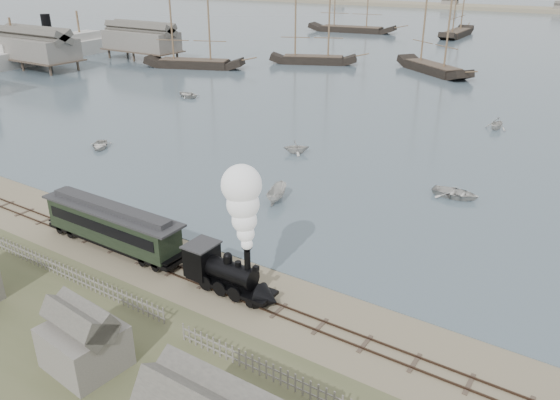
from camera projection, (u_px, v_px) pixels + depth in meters
The scene contains 21 objects.
ground at pixel (203, 263), 40.21m from camera, with size 600.00×600.00×0.00m, color gray.
harbor_water at pixel (560, 33), 170.40m from camera, with size 600.00×336.00×0.06m, color #4C5E6D.
rail_track at pixel (185, 274), 38.67m from camera, with size 120.00×1.80×0.16m.
picket_fence_west at pixel (66, 279), 38.12m from camera, with size 19.00×0.10×1.20m, color slate, non-canonical shape.
picket_fence_east at pixel (293, 391), 28.19m from camera, with size 15.00×0.10×1.20m, color slate, non-canonical shape.
shed_mid at pixel (88, 365), 30.02m from camera, with size 4.00×3.50×3.60m, color slate, non-canonical shape.
western_wharf at pixel (40, 52), 107.43m from camera, with size 36.00×56.00×8.00m, color slate, non-canonical shape.
locomotive at pixel (238, 242), 34.58m from camera, with size 7.05×2.63×8.79m.
passenger_coach at pixel (112, 224), 41.49m from camera, with size 13.13×2.53×3.19m.
beached_dinghy at pixel (98, 214), 46.99m from camera, with size 4.30×3.07×0.89m, color beige.
steamship at pixel (48, 37), 122.20m from camera, with size 44.58×7.43×9.75m, color beige, non-canonical shape.
rowboat_0 at pixel (100, 145), 64.60m from camera, with size 3.64×2.60×0.75m, color beige.
rowboat_1 at pixel (296, 147), 62.64m from camera, with size 2.94×2.53×1.55m, color beige.
rowboat_2 at pixel (276, 194), 50.20m from camera, with size 3.58×1.35×1.38m, color beige.
rowboat_3 at pixel (455, 193), 51.04m from camera, with size 4.28×3.06×0.89m, color beige.
rowboat_6 at pixel (187, 94), 89.14m from camera, with size 4.15×2.96×0.86m, color beige.
rowboat_7 at pixel (497, 123), 71.67m from camera, with size 3.14×2.71×1.65m, color beige.
schooner_0 at pixel (191, 18), 109.73m from camera, with size 20.86×4.81×20.00m, color black, non-canonical shape.
schooner_1 at pixel (314, 15), 114.15m from camera, with size 18.53×4.28×20.00m, color black, non-canonical shape.
schooner_2 at pixel (438, 20), 104.66m from camera, with size 20.67×4.77×20.00m, color black, non-canonical shape.
schooner_7 at pixel (461, 1), 157.55m from camera, with size 23.46×5.41×20.00m, color black, non-canonical shape.
Camera 1 is at (23.94, -26.13, 20.36)m, focal length 35.00 mm.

